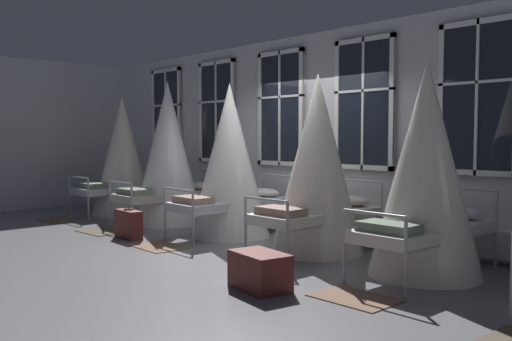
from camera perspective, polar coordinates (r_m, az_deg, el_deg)
name	(u,v)px	position (r m, az deg, el deg)	size (l,w,h in m)	color
ground	(269,243)	(8.34, 1.37, -7.41)	(23.44, 23.44, 0.00)	slate
back_wall_with_windows	(323,134)	(9.07, 6.87, 3.73)	(12.72, 0.10, 3.24)	silver
end_wall_left	(9,135)	(12.94, -23.87, 3.36)	(0.10, 6.33, 3.24)	silver
window_bank	(318,159)	(8.98, 6.36, 1.22)	(9.73, 0.10, 2.96)	black
cot_first	(123,157)	(11.67, -13.44, 1.30)	(1.27, 1.99, 2.39)	#9EA3A8
cot_second	(168,155)	(10.24, -8.96, 1.58)	(1.27, 1.97, 2.58)	#9EA3A8
cot_third	(230,163)	(8.83, -2.68, 0.82)	(1.27, 1.99, 2.42)	#9EA3A8
cot_fourth	(317,166)	(7.60, 6.29, 0.42)	(1.27, 1.97, 2.43)	#9EA3A8
cot_fifth	(426,172)	(6.56, 16.94, -0.13)	(1.27, 1.98, 2.44)	#9EA3A8
rug_first	(58,220)	(11.21, -19.58, -4.78)	(0.80, 0.56, 0.01)	brown
rug_second	(101,231)	(9.66, -15.51, -6.01)	(0.80, 0.56, 0.01)	brown
rug_third	(159,247)	(8.17, -9.89, -7.65)	(0.80, 0.56, 0.01)	brown
rug_fifth	(355,298)	(5.65, 10.04, -12.67)	(0.80, 0.56, 0.01)	brown
suitcase_dark	(128,224)	(8.89, -12.87, -5.36)	(0.57, 0.24, 0.47)	#5B231E
travel_trunk	(260,271)	(5.84, 0.40, -10.19)	(0.64, 0.40, 0.38)	#5B231E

